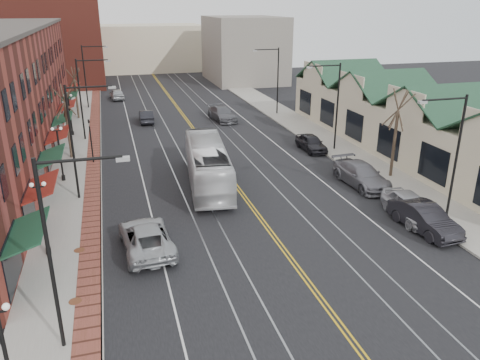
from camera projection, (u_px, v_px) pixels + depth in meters
ground at (323, 302)px, 21.97m from camera, size 160.00×160.00×0.00m
sidewalk_left at (75, 180)px, 36.90m from camera, size 4.00×120.00×0.15m
sidewalk_right at (349, 155)px, 42.99m from camera, size 4.00×120.00×0.15m
building_right at (409, 127)px, 43.72m from camera, size 8.00×36.00×4.60m
backdrop_left at (59, 42)px, 78.42m from camera, size 14.00×18.00×14.00m
backdrop_mid at (148, 48)px, 96.87m from camera, size 22.00×14.00×9.00m
backdrop_right at (244, 49)px, 82.32m from camera, size 12.00×16.00×11.00m
streetlight_l_0 at (59, 237)px, 17.39m from camera, size 3.33×0.25×8.00m
streetlight_l_1 at (77, 131)px, 31.79m from camera, size 3.33×0.25×8.00m
streetlight_l_2 at (84, 91)px, 46.18m from camera, size 3.33×0.25×8.00m
streetlight_l_3 at (88, 70)px, 60.58m from camera, size 3.33×0.25×8.00m
streetlight_r_0 at (452, 146)px, 28.39m from camera, size 3.33×0.25×8.00m
streetlight_r_1 at (333, 98)px, 42.79m from camera, size 3.33×0.25×8.00m
streetlight_r_2 at (274, 74)px, 57.19m from camera, size 3.33×0.25×8.00m
lamppost_l_1 at (44, 221)px, 25.15m from camera, size 0.84×0.28×4.27m
lamppost_l_2 at (60, 155)px, 35.94m from camera, size 0.84×0.28×4.27m
lamppost_l_3 at (70, 116)px, 48.54m from camera, size 0.84×0.28×4.27m
tree_left_near at (67, 121)px, 40.95m from camera, size 1.78×1.37×6.48m
tree_left_far at (76, 92)px, 55.44m from camera, size 1.66×1.28×6.02m
tree_right_mid at (396, 132)px, 36.41m from camera, size 1.90×1.46×6.93m
manhole_mid at (75, 301)px, 21.78m from camera, size 0.60×0.60×0.02m
manhole_far at (79, 250)px, 26.28m from camera, size 0.60×0.60×0.02m
traffic_signal at (91, 138)px, 40.05m from camera, size 0.18×0.15×3.80m
transit_bus at (208, 164)px, 35.66m from camera, size 4.17×12.08×3.29m
parked_suv at (146, 237)px, 26.35m from camera, size 3.06×5.92×1.60m
parked_car_a at (410, 206)px, 30.21m from camera, size 2.49×5.19×1.71m
parked_car_b at (425, 218)px, 28.61m from camera, size 2.19×5.23×1.68m
parked_car_c at (361, 175)px, 35.79m from camera, size 2.73×6.00×1.70m
parked_car_d at (311, 143)px, 44.27m from camera, size 1.83×4.48×1.52m
distant_car_left at (146, 116)px, 54.76m from camera, size 1.63×4.43×1.45m
distant_car_right at (222, 114)px, 55.66m from camera, size 2.90×5.81×1.62m
distant_car_far at (117, 94)px, 67.81m from camera, size 2.25×4.72×1.56m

